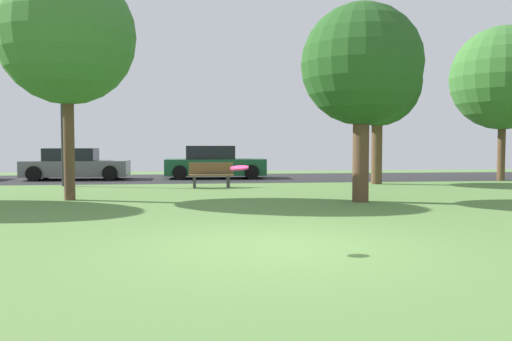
% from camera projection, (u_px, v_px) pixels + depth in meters
% --- Properties ---
extents(ground_plane, '(44.00, 44.00, 0.00)m').
position_uv_depth(ground_plane, '(274.00, 246.00, 8.10)').
color(ground_plane, '#5B8442').
extents(road_strip, '(44.00, 6.40, 0.01)m').
position_uv_depth(road_strip, '(220.00, 178.00, 23.97)').
color(road_strip, '#28282B').
rests_on(road_strip, ground_plane).
extents(maple_tree_far, '(4.36, 4.36, 6.53)m').
position_uv_depth(maple_tree_far, '(503.00, 78.00, 22.15)').
color(maple_tree_far, brown).
rests_on(maple_tree_far, ground_plane).
extents(oak_tree_right, '(3.78, 3.78, 6.44)m').
position_uv_depth(oak_tree_right, '(67.00, 37.00, 14.49)').
color(oak_tree_right, brown).
rests_on(oak_tree_right, ground_plane).
extents(oak_tree_left, '(3.40, 3.40, 5.65)m').
position_uv_depth(oak_tree_left, '(378.00, 83.00, 20.35)').
color(oak_tree_left, brown).
rests_on(oak_tree_left, ground_plane).
extents(birch_tree_lone, '(3.28, 3.28, 5.36)m').
position_uv_depth(birch_tree_lone, '(362.00, 66.00, 14.13)').
color(birch_tree_lone, brown).
rests_on(birch_tree_lone, ground_plane).
extents(frisbee_disc, '(0.36, 0.36, 0.06)m').
position_uv_depth(frisbee_disc, '(239.00, 168.00, 7.73)').
color(frisbee_disc, '#EA2D6B').
extents(parked_car_grey, '(4.43, 1.97, 1.38)m').
position_uv_depth(parked_car_grey, '(75.00, 165.00, 22.95)').
color(parked_car_grey, slate).
rests_on(parked_car_grey, ground_plane).
extents(parked_car_green, '(4.50, 2.00, 1.48)m').
position_uv_depth(parked_car_green, '(214.00, 164.00, 23.81)').
color(parked_car_green, '#195633').
rests_on(parked_car_green, ground_plane).
extents(park_bench, '(1.60, 0.45, 0.90)m').
position_uv_depth(park_bench, '(211.00, 175.00, 18.84)').
color(park_bench, brown).
rests_on(park_bench, ground_plane).
extents(street_lamp_post, '(0.14, 0.14, 4.50)m').
position_uv_depth(street_lamp_post, '(63.00, 125.00, 19.36)').
color(street_lamp_post, '#2D2D33').
rests_on(street_lamp_post, ground_plane).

